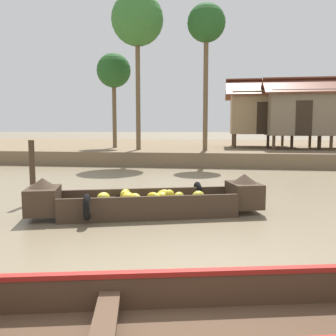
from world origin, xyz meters
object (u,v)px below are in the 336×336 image
(palm_tree_far, at_px, (137,21))
(mooring_post, at_px, (32,172))
(palm_tree_mid, at_px, (114,72))
(stilt_house_left, at_px, (261,112))
(banana_boat, at_px, (148,201))
(palm_tree_near, at_px, (206,26))
(viewer_boat, at_px, (237,328))
(stilt_house_mid_left, at_px, (299,112))

(palm_tree_far, bearing_deg, mooring_post, -91.25)
(palm_tree_mid, height_order, palm_tree_far, palm_tree_far)
(stilt_house_left, xyz_separation_m, palm_tree_mid, (-8.59, -2.00, 2.31))
(banana_boat, height_order, palm_tree_far, palm_tree_far)
(palm_tree_near, relative_size, palm_tree_mid, 1.35)
(palm_tree_far, bearing_deg, viewer_boat, -74.44)
(stilt_house_mid_left, relative_size, mooring_post, 2.52)
(banana_boat, relative_size, mooring_post, 3.18)
(banana_boat, xyz_separation_m, stilt_house_mid_left, (5.74, 13.42, 2.41))
(viewer_boat, bearing_deg, stilt_house_left, 83.65)
(palm_tree_far, bearing_deg, stilt_house_mid_left, 12.16)
(stilt_house_left, xyz_separation_m, stilt_house_mid_left, (1.82, -1.93, -0.08))
(banana_boat, bearing_deg, viewer_boat, -70.16)
(stilt_house_mid_left, bearing_deg, palm_tree_near, -157.76)
(viewer_boat, distance_m, palm_tree_mid, 19.74)
(stilt_house_left, relative_size, mooring_post, 2.71)
(stilt_house_left, bearing_deg, palm_tree_near, -128.70)
(viewer_boat, bearing_deg, stilt_house_mid_left, 77.40)
(palm_tree_mid, distance_m, mooring_post, 13.37)
(stilt_house_left, height_order, stilt_house_mid_left, stilt_house_left)
(viewer_boat, relative_size, stilt_house_left, 1.48)
(palm_tree_near, xyz_separation_m, palm_tree_far, (-3.57, 0.20, 0.47))
(palm_tree_far, xyz_separation_m, mooring_post, (-0.24, -10.77, -6.61))
(viewer_boat, xyz_separation_m, mooring_post, (-4.76, 5.49, 0.56))
(stilt_house_mid_left, bearing_deg, banana_boat, -113.15)
(palm_tree_far, distance_m, mooring_post, 12.64)
(banana_boat, distance_m, palm_tree_near, 13.18)
(banana_boat, xyz_separation_m, stilt_house_left, (3.92, 15.35, 2.49))
(palm_tree_far, height_order, mooring_post, palm_tree_far)
(palm_tree_mid, bearing_deg, mooring_post, -82.73)
(palm_tree_mid, relative_size, palm_tree_far, 0.67)
(stilt_house_mid_left, height_order, palm_tree_near, palm_tree_near)
(palm_tree_mid, relative_size, mooring_post, 3.47)
(stilt_house_left, distance_m, palm_tree_far, 9.01)
(palm_tree_mid, bearing_deg, palm_tree_near, -20.11)
(viewer_boat, distance_m, stilt_house_mid_left, 18.72)
(stilt_house_left, relative_size, stilt_house_mid_left, 1.07)
(palm_tree_near, bearing_deg, stilt_house_mid_left, 22.24)
(banana_boat, distance_m, palm_tree_far, 13.86)
(banana_boat, distance_m, viewer_boat, 4.98)
(palm_tree_mid, bearing_deg, viewer_boat, -70.57)
(stilt_house_mid_left, relative_size, palm_tree_far, 0.49)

